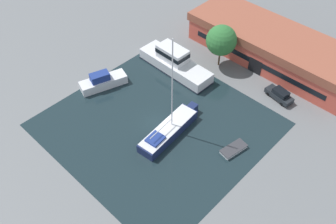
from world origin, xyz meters
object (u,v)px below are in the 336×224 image
Objects in this scene: small_dinghy at (234,149)px; cabin_boat at (103,81)px; sailboat_moored at (169,130)px; quay_tree_near_building at (221,40)px; motor_cruiser at (175,62)px; warehouse_building at (274,46)px; parked_car at (279,94)px.

cabin_boat is (-22.49, -3.76, 0.68)m from small_dinghy.
sailboat_moored is at bearing 34.69° from small_dinghy.
quay_tree_near_building is at bearing 99.97° from sailboat_moored.
motor_cruiser is at bearing -11.88° from small_dinghy.
warehouse_building is 9.48m from quay_tree_near_building.
motor_cruiser is (-16.11, -5.84, 0.63)m from parked_car.
warehouse_building reaches higher than cabin_boat.
parked_car is at bearing -69.02° from motor_cruiser.
quay_tree_near_building is 19.70m from cabin_boat.
quay_tree_near_building reaches higher than motor_cruiser.
sailboat_moored is 1.15× the size of motor_cruiser.
small_dinghy is (8.20, 3.77, -0.54)m from sailboat_moored.
quay_tree_near_building is 0.96× the size of cabin_boat.
motor_cruiser is (-4.42, -6.03, -3.38)m from quay_tree_near_building.
warehouse_building is 24.22m from sailboat_moored.
sailboat_moored reaches higher than small_dinghy.
warehouse_building is 2.21× the size of motor_cruiser.
small_dinghy is 0.52× the size of cabin_boat.
parked_car is 1.18× the size of small_dinghy.
warehouse_building is at bearing 82.61° from sailboat_moored.
sailboat_moored is (4.61, -16.73, -4.05)m from quay_tree_near_building.
parked_car is 17.15m from motor_cruiser.
small_dinghy is (12.82, -12.96, -4.58)m from quay_tree_near_building.
warehouse_building is 1.92× the size of sailboat_moored.
motor_cruiser is (-9.04, 10.70, 0.67)m from sailboat_moored.
warehouse_building is 21.80m from small_dinghy.
cabin_boat is (-15.10, -24.14, -1.61)m from warehouse_building.
sailboat_moored reaches higher than quay_tree_near_building.
warehouse_building is 16.71m from motor_cruiser.
sailboat_moored is 9.04m from small_dinghy.
parked_car is 27.01m from cabin_boat.
quay_tree_near_building reaches higher than cabin_boat.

